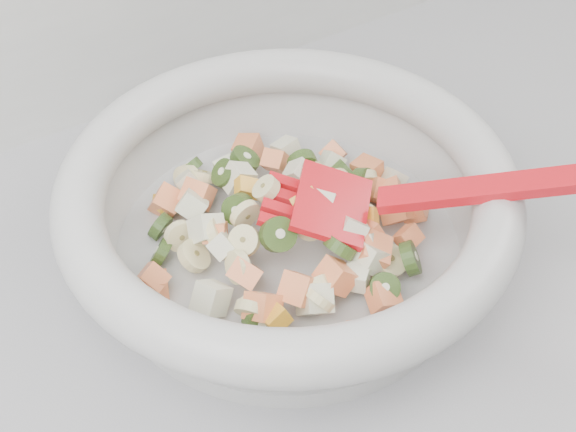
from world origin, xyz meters
TOP-DOWN VIEW (x-y plane):
  - mixing_bowl at (0.18, 1.47)m, footprint 0.40×0.38m

SIDE VIEW (x-z plane):
  - mixing_bowl at x=0.18m, z-range 0.89..1.02m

